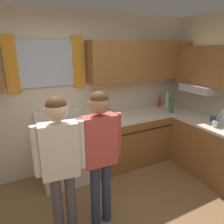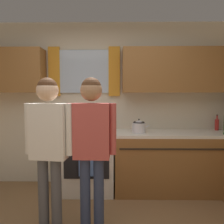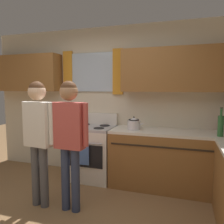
% 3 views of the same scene
% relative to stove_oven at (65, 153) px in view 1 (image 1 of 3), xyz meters
% --- Properties ---
extents(back_wall_unit, '(4.60, 0.42, 2.60)m').
position_rel_stove_oven_xyz_m(back_wall_unit, '(0.24, 0.28, 1.04)').
color(back_wall_unit, beige).
rests_on(back_wall_unit, ground).
extents(kitchen_counter_run, '(2.11, 1.87, 0.90)m').
position_rel_stove_oven_xyz_m(kitchen_counter_run, '(1.73, -0.35, -0.02)').
color(kitchen_counter_run, brown).
rests_on(kitchen_counter_run, ground).
extents(stove_oven, '(0.75, 0.67, 1.10)m').
position_rel_stove_oven_xyz_m(stove_oven, '(0.00, 0.00, 0.00)').
color(stove_oven, silver).
rests_on(stove_oven, ground).
extents(bottle_tall_clear, '(0.07, 0.07, 0.37)m').
position_rel_stove_oven_xyz_m(bottle_tall_clear, '(2.14, 0.14, 0.57)').
color(bottle_tall_clear, silver).
rests_on(bottle_tall_clear, kitchen_counter_run).
extents(bottle_sauce_red, '(0.06, 0.06, 0.25)m').
position_rel_stove_oven_xyz_m(bottle_sauce_red, '(2.00, 0.20, 0.53)').
color(bottle_sauce_red, red).
rests_on(bottle_sauce_red, kitchen_counter_run).
extents(bottle_wine_green, '(0.08, 0.08, 0.39)m').
position_rel_stove_oven_xyz_m(bottle_wine_green, '(1.96, -0.18, 0.58)').
color(bottle_wine_green, '#2D6633').
rests_on(bottle_wine_green, kitchen_counter_run).
extents(mug_ceramic_white, '(0.13, 0.08, 0.09)m').
position_rel_stove_oven_xyz_m(mug_ceramic_white, '(2.07, -1.03, 0.48)').
color(mug_ceramic_white, white).
rests_on(mug_ceramic_white, kitchen_counter_run).
extents(mug_cobalt_blue, '(0.11, 0.07, 0.08)m').
position_rel_stove_oven_xyz_m(mug_cobalt_blue, '(2.25, -0.84, 0.48)').
color(mug_cobalt_blue, '#2D479E').
rests_on(mug_cobalt_blue, kitchen_counter_run).
extents(stovetop_kettle, '(0.27, 0.20, 0.21)m').
position_rel_stove_oven_xyz_m(stovetop_kettle, '(0.74, -0.06, 0.53)').
color(stovetop_kettle, silver).
rests_on(stovetop_kettle, kitchen_counter_run).
extents(water_pitcher, '(0.19, 0.11, 0.22)m').
position_rel_stove_oven_xyz_m(water_pitcher, '(2.33, -0.96, 0.54)').
color(water_pitcher, silver).
rests_on(water_pitcher, kitchen_counter_run).
extents(adult_left, '(0.50, 0.22, 1.63)m').
position_rel_stove_oven_xyz_m(adult_left, '(-0.28, -1.07, 0.56)').
color(adult_left, '#4C4C51').
rests_on(adult_left, ground).
extents(adult_in_plaid, '(0.51, 0.22, 1.64)m').
position_rel_stove_oven_xyz_m(adult_in_plaid, '(0.15, -1.05, 0.56)').
color(adult_in_plaid, '#2D3856').
rests_on(adult_in_plaid, ground).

